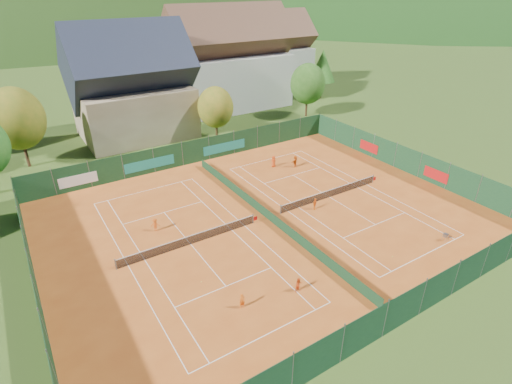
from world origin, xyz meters
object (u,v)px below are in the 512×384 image
object	(u,v)px
chalet	(132,90)
ball_hopper	(446,235)
player_left_far	(155,225)
player_right_near	(315,204)
hotel_block_a	(229,65)
hotel_block_b	(270,56)
player_left_mid	(299,285)
player_left_near	(242,301)
player_right_far_a	(273,161)
player_right_far_b	(295,161)

from	to	relation	value
chalet	ball_hopper	bearing A→B (deg)	-71.12
chalet	player_left_far	distance (m)	27.79
player_right_near	hotel_block_a	bearing A→B (deg)	49.36
hotel_block_b	ball_hopper	bearing A→B (deg)	-108.73
hotel_block_b	ball_hopper	world-z (taller)	hotel_block_b
player_right_near	player_left_mid	bearing A→B (deg)	-159.29
player_left_mid	player_left_far	world-z (taller)	player_left_far
player_left_near	player_left_far	xyz separation A→B (m)	(-1.72, 12.68, 0.03)
player_left_near	player_left_mid	distance (m)	4.45
player_right_far_a	player_right_near	bearing A→B (deg)	73.48
player_left_mid	player_left_far	xyz separation A→B (m)	(-6.10, 13.45, 0.04)
player_left_near	player_right_far_b	world-z (taller)	player_right_far_b
hotel_block_a	player_left_mid	size ratio (longest dim) A/B	18.09
player_right_near	chalet	bearing A→B (deg)	80.30
player_left_near	player_right_far_a	size ratio (longest dim) A/B	0.85
chalet	player_left_far	world-z (taller)	chalet
player_left_near	hotel_block_b	bearing A→B (deg)	56.32
hotel_block_a	hotel_block_b	world-z (taller)	hotel_block_a
hotel_block_a	player_right_near	xyz separation A→B (m)	(-11.02, -37.09, -6.76)
ball_hopper	player_right_far_a	distance (m)	21.48
hotel_block_a	player_left_far	distance (m)	41.87
player_left_far	player_right_far_b	bearing A→B (deg)	-142.96
hotel_block_a	player_left_near	distance (m)	51.45
player_left_far	player_right_far_b	size ratio (longest dim) A/B	0.87
hotel_block_a	player_right_far_b	distance (m)	29.22
player_left_mid	player_right_far_b	distance (m)	22.40
hotel_block_b	player_left_near	xyz separation A→B (m)	(-38.09, -52.96, -6.01)
chalet	player_left_mid	distance (m)	40.19
player_right_near	player_right_far_a	bearing A→B (deg)	53.22
player_left_mid	player_left_near	bearing A→B (deg)	162.27
player_left_mid	player_right_near	xyz separation A→B (m)	(8.69, 8.63, 0.03)
hotel_block_b	ball_hopper	distance (m)	58.89
chalet	player_right_far_a	bearing A→B (deg)	-62.91
hotel_block_b	ball_hopper	xyz separation A→B (m)	(-18.81, -55.48, -6.06)
player_left_far	player_left_mid	bearing A→B (deg)	138.28
hotel_block_b	player_left_far	size ratio (longest dim) A/B	13.52
hotel_block_a	player_left_near	size ratio (longest dim) A/B	17.60
player_left_mid	player_right_far_a	world-z (taller)	player_right_far_a
hotel_block_b	player_right_far_a	bearing A→B (deg)	-123.35
hotel_block_a	hotel_block_b	bearing A→B (deg)	29.74
hotel_block_b	player_left_near	distance (m)	65.51
ball_hopper	player_left_near	world-z (taller)	player_left_near
hotel_block_a	ball_hopper	xyz separation A→B (m)	(-4.81, -47.48, -6.83)
chalet	player_left_near	bearing A→B (deg)	-97.45
hotel_block_b	player_right_far_a	world-z (taller)	hotel_block_b
chalet	player_left_near	size ratio (longest dim) A/B	13.20
chalet	player_right_far_a	distance (m)	23.59
hotel_block_b	player_right_far_b	size ratio (longest dim) A/B	11.72
hotel_block_a	player_right_far_a	xyz separation A→B (m)	(-8.60, -26.34, -6.66)
player_left_near	player_right_far_a	world-z (taller)	player_right_far_a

